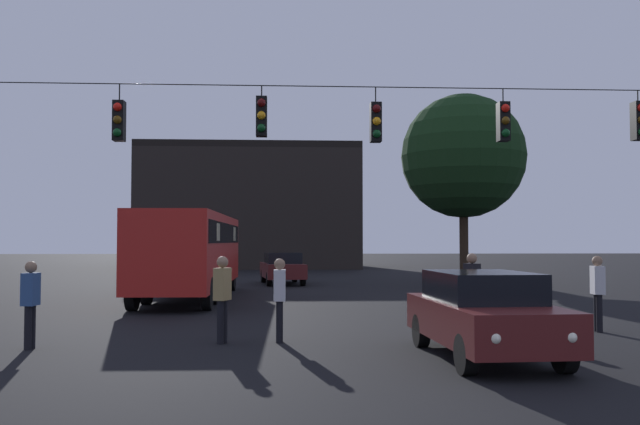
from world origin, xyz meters
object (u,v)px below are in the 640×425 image
Objects in this scene: pedestrian_crossing_left at (222,294)px; pedestrian_trailing at (30,299)px; car_far_left at (282,268)px; tree_left_silhouette at (463,156)px; pedestrian_crossing_right at (280,295)px; pedestrian_near_bus at (472,286)px; city_bus at (191,247)px; pedestrian_crossing_center at (598,289)px; car_near_right at (484,313)px.

pedestrian_trailing is (-3.62, -0.53, -0.05)m from pedestrian_crossing_left.
tree_left_silhouette reaches higher than car_far_left.
pedestrian_crossing_right is 4.81m from pedestrian_near_bus.
pedestrian_near_bus is at bearing -104.48° from tree_left_silhouette.
city_bus reaches higher than pedestrian_trailing.
pedestrian_near_bus is at bearing -75.61° from car_far_left.
car_far_left is 2.66× the size of pedestrian_trailing.
pedestrian_crossing_left is 1.05× the size of pedestrian_trailing.
pedestrian_trailing is (-4.79, -0.61, -0.02)m from pedestrian_crossing_right.
car_far_left is at bearing 112.07° from pedestrian_crossing_center.
tree_left_silhouette is (1.49, 17.02, 5.18)m from pedestrian_crossing_center.
car_far_left is 18.98m from pedestrian_crossing_right.
car_far_left is 2.51× the size of pedestrian_near_bus.
pedestrian_crossing_left reaches higher than car_near_right.
car_near_right is 5.20m from pedestrian_crossing_left.
pedestrian_crossing_right is at bearing -73.28° from city_bus.
pedestrian_trailing is (-12.05, -1.82, -0.03)m from pedestrian_crossing_center.
car_far_left is at bearing 89.82° from pedestrian_crossing_right.
pedestrian_near_bus is (4.49, 1.71, 0.05)m from pedestrian_crossing_right.
tree_left_silhouette reaches higher than pedestrian_crossing_right.
tree_left_silhouette is (8.70, -0.75, 5.37)m from car_far_left.
pedestrian_crossing_left is 1.03× the size of pedestrian_crossing_right.
pedestrian_crossing_right is at bearing 3.91° from pedestrian_crossing_left.
pedestrian_crossing_left is at bearing -118.45° from tree_left_silhouette.
pedestrian_near_bus is 1.06× the size of pedestrian_trailing.
car_near_right is at bearing -61.94° from city_bus.
pedestrian_crossing_left is at bearing -79.20° from city_bus.
pedestrian_crossing_right is (-0.06, -18.98, 0.18)m from car_far_left.
city_bus is 1.20× the size of tree_left_silhouette.
car_near_right is 0.48× the size of tree_left_silhouette.
pedestrian_trailing is 0.18× the size of tree_left_silhouette.
car_far_left is (-3.56, 21.09, 0.00)m from car_near_right.
pedestrian_crossing_left reaches higher than pedestrian_trailing.
city_bus is 8.94m from car_far_left.
tree_left_silhouette is at bearing 61.55° from pedestrian_crossing_left.
pedestrian_near_bus is 0.20× the size of tree_left_silhouette.
pedestrian_crossing_right is at bearing -170.52° from pedestrian_crossing_center.
car_near_right is 4.19m from pedestrian_crossing_right.
tree_left_silhouette is (4.27, 16.52, 5.14)m from pedestrian_near_bus.
car_far_left is 2.54× the size of pedestrian_crossing_left.
pedestrian_near_bus is 9.56m from pedestrian_trailing.
pedestrian_crossing_center is 0.19× the size of tree_left_silhouette.
tree_left_silhouette is at bearing 32.00° from city_bus.
pedestrian_crossing_left is 1.17m from pedestrian_crossing_right.
pedestrian_crossing_right is at bearing 149.78° from car_near_right.
car_near_right is 2.54× the size of pedestrian_crossing_center.
pedestrian_crossing_center reaches higher than pedestrian_trailing.
pedestrian_crossing_center is (7.21, -17.77, 0.19)m from car_far_left.
pedestrian_crossing_left reaches higher than car_far_left.
car_near_right is 2.61× the size of pedestrian_trailing.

